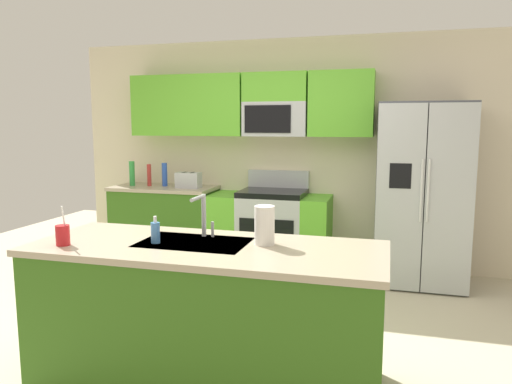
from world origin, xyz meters
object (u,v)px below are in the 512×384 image
Objects in this scene: toaster at (189,180)px; sink_faucet at (203,212)px; refrigerator at (422,194)px; pepper_mill at (149,175)px; bottle_green at (132,173)px; paper_towel_roll at (264,225)px; range_oven at (270,230)px; soap_dispenser at (155,232)px; drink_cup_red at (63,235)px; bottle_blue at (165,175)px.

sink_faucet reaches higher than toaster.
refrigerator is 7.12× the size of pepper_mill.
bottle_green reaches higher than sink_faucet.
toaster is at bearing 123.00° from paper_towel_roll.
pepper_mill is (-0.53, 0.05, 0.04)m from toaster.
range_oven is at bearing 1.64° from bottle_green.
toaster reaches higher than soap_dispenser.
paper_towel_roll is at bearing -10.36° from sink_faucet.
sink_faucet reaches higher than range_oven.
refrigerator is at bearing 65.58° from paper_towel_roll.
bottle_green is 1.23× the size of paper_towel_roll.
range_oven is 1.69m from refrigerator.
toaster is at bearing 97.17° from drink_cup_red.
refrigerator is 2.69m from sink_faucet.
refrigerator is (1.61, -0.07, 0.48)m from range_oven.
toaster is 0.99× the size of sink_faucet.
bottle_green is 2.90m from sink_faucet.
bottle_green is at bearing 133.88° from paper_towel_roll.
bottle_green is 2.90m from drink_cup_red.
range_oven is 5.56× the size of drink_cup_red.
pepper_mill is at bearing 12.73° from bottle_green.
bottle_green reaches higher than soap_dispenser.
sink_faucet reaches higher than drink_cup_red.
sink_faucet reaches higher than bottle_blue.
bottle_green reaches higher than drink_cup_red.
drink_cup_red is at bearing -72.39° from pepper_mill.
bottle_blue reaches higher than pepper_mill.
toaster is at bearing 109.03° from soap_dispenser.
paper_towel_roll is at bearing -57.00° from toaster.
pepper_mill is at bearing 130.64° from paper_towel_roll.
drink_cup_red is at bearing -163.58° from paper_towel_roll.
sink_faucet is at bearing 29.79° from drink_cup_red.
drink_cup_red reaches higher than soap_dispenser.
toaster is at bearing -5.38° from pepper_mill.
range_oven is 1.43m from bottle_blue.
pepper_mill is 1.06× the size of drink_cup_red.
sink_faucet is 0.34m from soap_dispenser.
bottle_blue is at bearing 167.48° from toaster.
refrigerator is 2.55m from paper_towel_roll.
pepper_mill is at bearing 174.62° from toaster.
refrigerator is 2.92m from bottle_blue.
toaster is (-2.57, 0.02, 0.07)m from refrigerator.
bottle_blue is (-0.34, 0.08, 0.05)m from toaster.
bottle_green is 1.21× the size of drink_cup_red.
sink_faucet is (1.82, -2.26, 0.02)m from bottle_green.
refrigerator is 3.11m from pepper_mill.
sink_faucet reaches higher than paper_towel_roll.
bottle_blue is at bearing 115.06° from soap_dispenser.
pepper_mill is at bearing -172.35° from bottle_blue.
range_oven is 4.60× the size of bottle_green.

